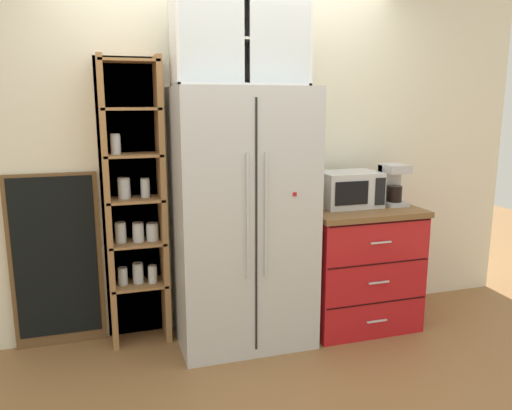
{
  "coord_description": "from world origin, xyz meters",
  "views": [
    {
      "loc": [
        -0.93,
        -3.25,
        1.69
      ],
      "look_at": [
        0.1,
        0.03,
        0.98
      ],
      "focal_mm": 35.42,
      "sensor_mm": 36.0,
      "label": 1
    }
  ],
  "objects_px": {
    "refrigerator": "(242,218)",
    "bottle_green": "(359,193)",
    "microwave": "(349,189)",
    "mug_sage": "(361,201)",
    "chalkboard_menu": "(56,261)",
    "bottle_amber": "(318,195)",
    "coffee_maker": "(392,184)"
  },
  "relations": [
    {
      "from": "refrigerator",
      "to": "chalkboard_menu",
      "type": "xyz_separation_m",
      "value": [
        -1.25,
        0.3,
        -0.28
      ]
    },
    {
      "from": "refrigerator",
      "to": "bottle_green",
      "type": "relative_size",
      "value": 7.28
    },
    {
      "from": "refrigerator",
      "to": "mug_sage",
      "type": "relative_size",
      "value": 15.67
    },
    {
      "from": "microwave",
      "to": "coffee_maker",
      "type": "height_order",
      "value": "coffee_maker"
    },
    {
      "from": "coffee_maker",
      "to": "bottle_amber",
      "type": "xyz_separation_m",
      "value": [
        -0.64,
        -0.07,
        -0.03
      ]
    },
    {
      "from": "microwave",
      "to": "bottle_amber",
      "type": "height_order",
      "value": "bottle_amber"
    },
    {
      "from": "coffee_maker",
      "to": "bottle_green",
      "type": "height_order",
      "value": "coffee_maker"
    },
    {
      "from": "bottle_amber",
      "to": "microwave",
      "type": "bearing_deg",
      "value": 19.94
    },
    {
      "from": "microwave",
      "to": "bottle_green",
      "type": "distance_m",
      "value": 0.08
    },
    {
      "from": "refrigerator",
      "to": "chalkboard_menu",
      "type": "distance_m",
      "value": 1.31
    },
    {
      "from": "refrigerator",
      "to": "microwave",
      "type": "bearing_deg",
      "value": 3.59
    },
    {
      "from": "refrigerator",
      "to": "mug_sage",
      "type": "xyz_separation_m",
      "value": [
        0.91,
        -0.02,
        0.07
      ]
    },
    {
      "from": "microwave",
      "to": "coffee_maker",
      "type": "distance_m",
      "value": 0.35
    },
    {
      "from": "bottle_green",
      "to": "coffee_maker",
      "type": "bearing_deg",
      "value": 1.32
    },
    {
      "from": "bottle_amber",
      "to": "bottle_green",
      "type": "relative_size",
      "value": 1.13
    },
    {
      "from": "refrigerator",
      "to": "bottle_green",
      "type": "bearing_deg",
      "value": 0.28
    },
    {
      "from": "bottle_green",
      "to": "chalkboard_menu",
      "type": "height_order",
      "value": "chalkboard_menu"
    },
    {
      "from": "refrigerator",
      "to": "coffee_maker",
      "type": "height_order",
      "value": "refrigerator"
    },
    {
      "from": "microwave",
      "to": "bottle_green",
      "type": "bearing_deg",
      "value": -36.87
    },
    {
      "from": "bottle_amber",
      "to": "chalkboard_menu",
      "type": "distance_m",
      "value": 1.88
    },
    {
      "from": "refrigerator",
      "to": "bottle_amber",
      "type": "distance_m",
      "value": 0.57
    },
    {
      "from": "mug_sage",
      "to": "bottle_amber",
      "type": "bearing_deg",
      "value": -174.1
    },
    {
      "from": "microwave",
      "to": "chalkboard_menu",
      "type": "bearing_deg",
      "value": 173.27
    },
    {
      "from": "microwave",
      "to": "coffee_maker",
      "type": "relative_size",
      "value": 1.42
    },
    {
      "from": "bottle_green",
      "to": "chalkboard_menu",
      "type": "relative_size",
      "value": 0.2
    },
    {
      "from": "microwave",
      "to": "mug_sage",
      "type": "height_order",
      "value": "microwave"
    },
    {
      "from": "bottle_green",
      "to": "microwave",
      "type": "bearing_deg",
      "value": 143.13
    },
    {
      "from": "chalkboard_menu",
      "to": "mug_sage",
      "type": "bearing_deg",
      "value": -8.36
    },
    {
      "from": "refrigerator",
      "to": "mug_sage",
      "type": "bearing_deg",
      "value": -1.09
    },
    {
      "from": "mug_sage",
      "to": "chalkboard_menu",
      "type": "height_order",
      "value": "chalkboard_menu"
    },
    {
      "from": "refrigerator",
      "to": "mug_sage",
      "type": "height_order",
      "value": "refrigerator"
    },
    {
      "from": "coffee_maker",
      "to": "bottle_green",
      "type": "relative_size",
      "value": 1.26
    }
  ]
}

